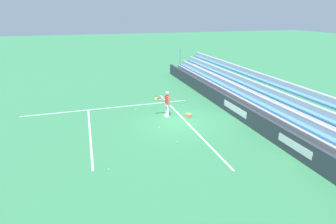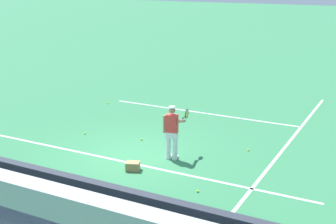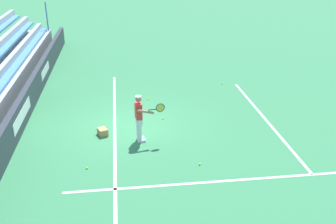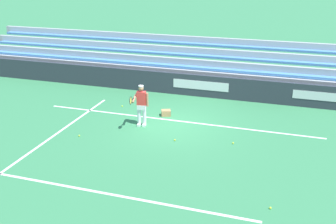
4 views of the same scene
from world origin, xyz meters
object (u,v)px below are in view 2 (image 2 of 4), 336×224
at_px(tennis_ball_near_player, 142,139).
at_px(tennis_ball_far_right, 85,133).
at_px(ball_box_cardboard, 133,166).
at_px(tennis_ball_toward_net, 248,150).
at_px(tennis_player, 172,132).
at_px(tennis_ball_by_box, 198,191).
at_px(tennis_ball_midcourt, 108,103).

height_order(tennis_ball_near_player, tennis_ball_far_right, same).
distance_m(tennis_ball_near_player, tennis_ball_far_right, 2.18).
distance_m(ball_box_cardboard, tennis_ball_toward_net, 4.01).
bearing_deg(tennis_player, tennis_ball_near_player, 149.37).
relative_size(tennis_player, tennis_ball_by_box, 25.98).
height_order(ball_box_cardboard, tennis_ball_midcourt, ball_box_cardboard).
xyz_separation_m(tennis_player, tennis_ball_by_box, (1.67, -1.78, -0.86)).
bearing_deg(tennis_ball_near_player, tennis_ball_by_box, -39.48).
height_order(tennis_player, tennis_ball_near_player, tennis_player).
distance_m(tennis_ball_toward_net, tennis_ball_midcourt, 7.85).
xyz_separation_m(tennis_ball_near_player, tennis_ball_by_box, (3.41, -2.81, 0.00)).
bearing_deg(tennis_ball_near_player, tennis_ball_toward_net, 11.65).
relative_size(tennis_ball_near_player, tennis_ball_by_box, 1.00).
relative_size(tennis_player, ball_box_cardboard, 4.29).
distance_m(tennis_ball_by_box, tennis_ball_midcourt, 9.48).
distance_m(tennis_ball_toward_net, tennis_ball_far_right, 5.89).
distance_m(ball_box_cardboard, tennis_ball_far_right, 3.81).
bearing_deg(tennis_ball_far_right, tennis_ball_midcourt, 113.06).
bearing_deg(tennis_ball_near_player, tennis_ball_midcourt, 137.92).
bearing_deg(tennis_ball_midcourt, tennis_ball_near_player, -42.08).
relative_size(ball_box_cardboard, tennis_ball_far_right, 6.06).
relative_size(tennis_ball_far_right, tennis_ball_midcourt, 1.00).
bearing_deg(tennis_ball_toward_net, tennis_ball_midcourt, 160.33).
bearing_deg(tennis_ball_by_box, ball_box_cardboard, 169.12).
height_order(tennis_ball_toward_net, tennis_ball_midcourt, same).
height_order(tennis_ball_toward_net, tennis_ball_by_box, same).
relative_size(ball_box_cardboard, tennis_ball_near_player, 6.06).
relative_size(tennis_player, tennis_ball_far_right, 25.98).
bearing_deg(tennis_player, tennis_ball_midcourt, 141.18).
distance_m(tennis_ball_near_player, tennis_ball_by_box, 4.42).
height_order(tennis_ball_far_right, tennis_ball_by_box, same).
height_order(tennis_ball_by_box, tennis_ball_midcourt, same).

